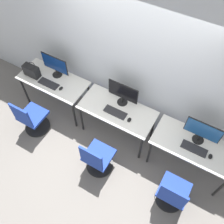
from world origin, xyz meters
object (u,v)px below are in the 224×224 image
keyboard_center (115,112)px  handbag (31,71)px  office_chair_left (32,119)px  office_chair_right (172,194)px  monitor_right (203,131)px  mouse_right (210,156)px  monitor_left (55,65)px  office_chair_center (97,159)px  mouse_left (61,88)px  monitor_center (123,93)px  keyboard_right (194,148)px  mouse_center (129,120)px  keyboard_left (49,84)px

keyboard_center → handbag: handbag is taller
office_chair_left → office_chair_right: (2.75, -0.00, 0.00)m
monitor_right → mouse_right: monitor_right is taller
monitor_left → office_chair_center: bearing=-33.1°
mouse_left → monitor_center: monitor_center is taller
monitor_right → office_chair_right: (-0.01, -0.82, -0.66)m
keyboard_center → keyboard_right: size_ratio=1.00×
office_chair_right → keyboard_right: bearing=89.3°
mouse_right → office_chair_right: bearing=-112.3°
keyboard_right → office_chair_center: bearing=-151.0°
mouse_left → monitor_right: monitor_right is taller
mouse_left → keyboard_center: bearing=1.7°
monitor_center → keyboard_center: 0.35m
monitor_left → keyboard_right: (2.72, -0.21, -0.24)m
mouse_center → office_chair_right: (1.08, -0.61, -0.43)m
handbag → mouse_right: bearing=0.3°
keyboard_right → mouse_right: 0.25m
office_chair_right → handbag: size_ratio=2.87×
mouse_right → handbag: 3.36m
mouse_center → keyboard_left: bearing=-179.2°
keyboard_center → monitor_left: bearing=171.0°
monitor_left → mouse_left: 0.43m
keyboard_left → office_chair_left: (-0.04, -0.59, -0.42)m
mouse_left → keyboard_right: mouse_left is taller
office_chair_left → office_chair_right: size_ratio=1.00×
monitor_center → mouse_right: size_ratio=5.95×
office_chair_center → monitor_right: bearing=34.7°
mouse_center → mouse_right: same height
monitor_center → office_chair_right: 1.75m
office_chair_center → office_chair_right: bearing=3.3°
mouse_right → office_chair_right: size_ratio=0.10×
office_chair_left → keyboard_center: bearing=24.3°
mouse_left → keyboard_right: bearing=0.9°
mouse_left → office_chair_center: 1.41m
mouse_left → monitor_right: 2.47m
office_chair_right → handbag: handbag is taller
mouse_left → keyboard_center: size_ratio=0.23×
mouse_left → mouse_center: (1.37, 0.01, 0.00)m
mouse_center → mouse_right: size_ratio=1.00×
monitor_right → mouse_right: 0.39m
keyboard_center → mouse_right: 1.61m
keyboard_left → handbag: size_ratio=1.30×
keyboard_left → monitor_center: monitor_center is taller
office_chair_left → monitor_right: (2.76, 0.82, 0.66)m
mouse_center → office_chair_right: office_chair_right is taller
mouse_center → office_chair_right: bearing=-29.6°
keyboard_left → handbag: 0.40m
monitor_left → mouse_left: bearing=-42.9°
office_chair_left → office_chair_center: (1.46, -0.08, 0.00)m
office_chair_left → monitor_right: monitor_right is taller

